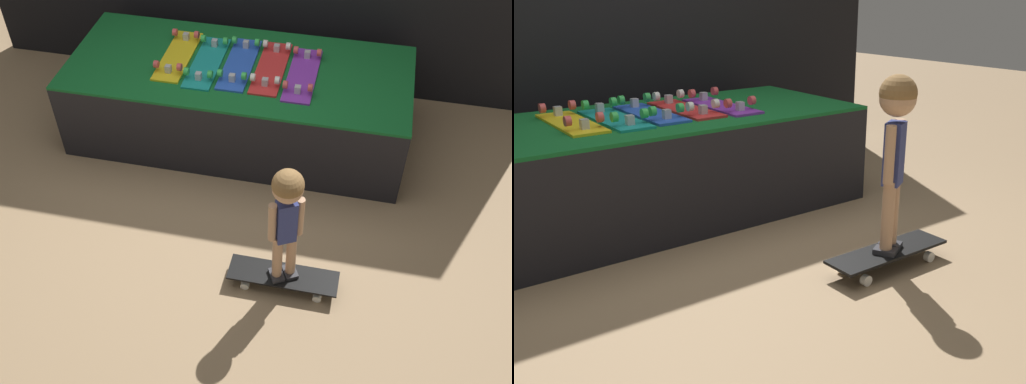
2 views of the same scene
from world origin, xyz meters
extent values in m
plane|color=#9E7F5B|center=(0.00, 0.00, 0.00)|extent=(16.00, 16.00, 0.00)
cube|color=black|center=(0.00, 0.63, 0.29)|extent=(2.43, 1.04, 0.58)
cube|color=#146028|center=(0.00, 0.63, 0.59)|extent=(2.43, 1.04, 0.02)
cube|color=yellow|center=(-0.46, 0.66, 0.61)|extent=(0.20, 0.65, 0.01)
cube|color=#B7B7BC|center=(-0.46, 0.88, 0.64)|extent=(0.04, 0.04, 0.05)
cylinder|color=#D84C4C|center=(-0.37, 0.88, 0.67)|extent=(0.03, 0.05, 0.05)
cylinder|color=#D84C4C|center=(-0.54, 0.88, 0.67)|extent=(0.03, 0.05, 0.05)
cube|color=#B7B7BC|center=(-0.46, 0.45, 0.64)|extent=(0.04, 0.04, 0.05)
cylinder|color=#D84C4C|center=(-0.37, 0.45, 0.67)|extent=(0.03, 0.05, 0.05)
cylinder|color=#D84C4C|center=(-0.54, 0.45, 0.67)|extent=(0.03, 0.05, 0.05)
cube|color=teal|center=(-0.23, 0.62, 0.61)|extent=(0.20, 0.65, 0.01)
cube|color=#B7B7BC|center=(-0.23, 0.84, 0.64)|extent=(0.04, 0.04, 0.05)
cylinder|color=green|center=(-0.14, 0.84, 0.67)|extent=(0.03, 0.05, 0.05)
cylinder|color=green|center=(-0.31, 0.84, 0.67)|extent=(0.03, 0.05, 0.05)
cube|color=#B7B7BC|center=(-0.23, 0.41, 0.64)|extent=(0.04, 0.04, 0.05)
cylinder|color=green|center=(-0.14, 0.41, 0.67)|extent=(0.03, 0.05, 0.05)
cylinder|color=green|center=(-0.31, 0.41, 0.67)|extent=(0.03, 0.05, 0.05)
cube|color=blue|center=(0.00, 0.65, 0.61)|extent=(0.20, 0.65, 0.01)
cube|color=#B7B7BC|center=(0.00, 0.86, 0.64)|extent=(0.04, 0.04, 0.05)
cylinder|color=green|center=(0.08, 0.86, 0.67)|extent=(0.03, 0.05, 0.05)
cylinder|color=green|center=(-0.08, 0.86, 0.67)|extent=(0.03, 0.05, 0.05)
cube|color=#B7B7BC|center=(0.00, 0.44, 0.64)|extent=(0.04, 0.04, 0.05)
cylinder|color=green|center=(0.08, 0.44, 0.67)|extent=(0.03, 0.05, 0.05)
cylinder|color=green|center=(-0.08, 0.44, 0.67)|extent=(0.03, 0.05, 0.05)
cube|color=red|center=(0.23, 0.65, 0.61)|extent=(0.20, 0.65, 0.01)
cube|color=#B7B7BC|center=(0.23, 0.86, 0.64)|extent=(0.04, 0.04, 0.05)
cylinder|color=white|center=(0.31, 0.86, 0.67)|extent=(0.03, 0.05, 0.05)
cylinder|color=white|center=(0.14, 0.86, 0.67)|extent=(0.03, 0.05, 0.05)
cube|color=#B7B7BC|center=(0.23, 0.44, 0.64)|extent=(0.04, 0.04, 0.05)
cylinder|color=white|center=(0.31, 0.44, 0.67)|extent=(0.03, 0.05, 0.05)
cylinder|color=white|center=(0.14, 0.44, 0.67)|extent=(0.03, 0.05, 0.05)
cube|color=purple|center=(0.46, 0.61, 0.61)|extent=(0.20, 0.65, 0.01)
cube|color=#B7B7BC|center=(0.46, 0.83, 0.64)|extent=(0.04, 0.04, 0.05)
cylinder|color=#D84C4C|center=(0.54, 0.83, 0.67)|extent=(0.03, 0.05, 0.05)
cylinder|color=#D84C4C|center=(0.37, 0.83, 0.67)|extent=(0.03, 0.05, 0.05)
cube|color=#B7B7BC|center=(0.46, 0.40, 0.64)|extent=(0.04, 0.04, 0.05)
cylinder|color=#D84C4C|center=(0.54, 0.40, 0.67)|extent=(0.03, 0.05, 0.05)
cylinder|color=#D84C4C|center=(0.37, 0.40, 0.67)|extent=(0.03, 0.05, 0.05)
cube|color=black|center=(0.58, -0.70, 0.08)|extent=(0.66, 0.19, 0.01)
cube|color=#B7B7BC|center=(0.80, -0.70, 0.05)|extent=(0.04, 0.04, 0.05)
cylinder|color=white|center=(0.80, -0.62, 0.03)|extent=(0.05, 0.03, 0.05)
cylinder|color=white|center=(0.80, -0.78, 0.03)|extent=(0.05, 0.03, 0.05)
cube|color=#B7B7BC|center=(0.36, -0.70, 0.05)|extent=(0.04, 0.04, 0.05)
cylinder|color=white|center=(0.36, -0.62, 0.03)|extent=(0.05, 0.03, 0.05)
cylinder|color=white|center=(0.36, -0.78, 0.03)|extent=(0.05, 0.03, 0.05)
cube|color=#2D2D33|center=(0.61, -0.68, 0.10)|extent=(0.12, 0.13, 0.03)
cylinder|color=tan|center=(0.61, -0.68, 0.28)|extent=(0.06, 0.06, 0.34)
cube|color=#2D2D33|center=(0.54, -0.72, 0.10)|extent=(0.12, 0.13, 0.03)
cylinder|color=tan|center=(0.54, -0.72, 0.28)|extent=(0.06, 0.06, 0.34)
cube|color=navy|center=(0.58, -0.70, 0.57)|extent=(0.13, 0.12, 0.29)
cylinder|color=tan|center=(0.65, -0.67, 0.59)|extent=(0.05, 0.05, 0.27)
cylinder|color=tan|center=(0.51, -0.74, 0.59)|extent=(0.05, 0.05, 0.27)
sphere|color=tan|center=(0.58, -0.70, 0.83)|extent=(0.17, 0.17, 0.17)
sphere|color=olive|center=(0.58, -0.70, 0.85)|extent=(0.17, 0.17, 0.17)
camera|label=1|loc=(0.87, -2.84, 3.00)|focal=42.00mm
camera|label=2|loc=(-1.45, -2.52, 1.28)|focal=42.00mm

